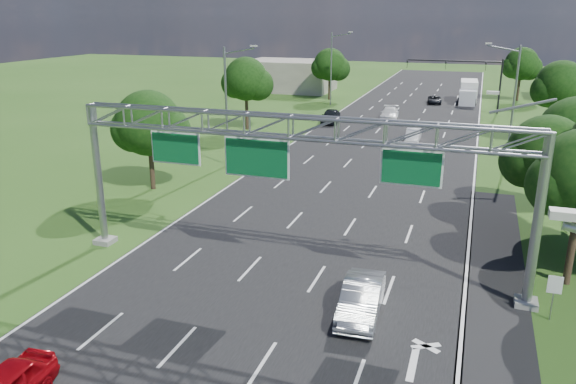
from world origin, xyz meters
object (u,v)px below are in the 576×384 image
at_px(sign_gantry, 292,140).
at_px(box_truck, 468,92).
at_px(traffic_signal, 473,73).
at_px(silver_sedan, 361,298).
at_px(regulatory_sign, 554,289).

xyz_separation_m(sign_gantry, box_truck, (6.67, 62.00, -5.41)).
relative_size(traffic_signal, silver_sedan, 2.59).
bearing_deg(regulatory_sign, silver_sedan, -164.82).
bearing_deg(box_truck, sign_gantry, -98.72).
distance_m(regulatory_sign, silver_sedan, 8.14).
distance_m(regulatory_sign, box_truck, 63.25).
height_order(sign_gantry, silver_sedan, sign_gantry).
bearing_deg(silver_sedan, traffic_signal, 83.71).
bearing_deg(silver_sedan, regulatory_sign, 11.86).
xyz_separation_m(sign_gantry, regulatory_sign, (12.07, -1.02, -5.38)).
distance_m(sign_gantry, regulatory_sign, 13.25).
bearing_deg(silver_sedan, box_truck, 84.54).
xyz_separation_m(sign_gantry, silver_sedan, (4.24, -3.14, -6.12)).
xyz_separation_m(traffic_signal, box_truck, (-0.48, 9.00, -3.68)).
height_order(sign_gantry, traffic_signal, sign_gantry).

